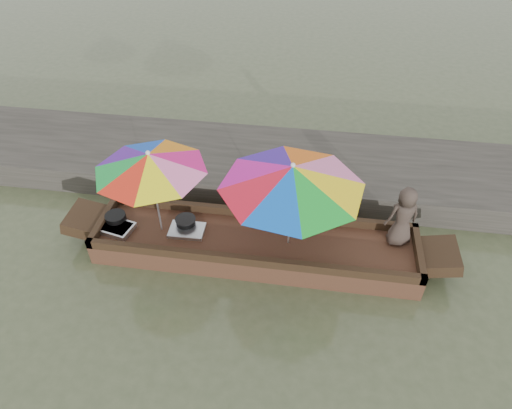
# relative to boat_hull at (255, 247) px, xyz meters

# --- Properties ---
(water) EXTENTS (80.00, 80.00, 0.00)m
(water) POSITION_rel_boat_hull_xyz_m (0.00, 0.00, -0.17)
(water) COLOR #444E30
(water) RESTS_ON ground
(dock) EXTENTS (22.00, 2.20, 0.50)m
(dock) POSITION_rel_boat_hull_xyz_m (0.00, 2.20, 0.08)
(dock) COLOR #2D2B26
(dock) RESTS_ON ground
(boat_hull) EXTENTS (5.22, 1.20, 0.35)m
(boat_hull) POSITION_rel_boat_hull_xyz_m (0.00, 0.00, 0.00)
(boat_hull) COLOR #41281C
(boat_hull) RESTS_ON water
(cooking_pot) EXTENTS (0.34, 0.34, 0.18)m
(cooking_pot) POSITION_rel_boat_hull_xyz_m (-2.36, 0.04, 0.26)
(cooking_pot) COLOR black
(cooking_pot) RESTS_ON boat_hull
(tray_crayfish) EXTENTS (0.65, 0.51, 0.09)m
(tray_crayfish) POSITION_rel_boat_hull_xyz_m (-2.31, -0.12, 0.22)
(tray_crayfish) COLOR silver
(tray_crayfish) RESTS_ON boat_hull
(tray_scallop) EXTENTS (0.58, 0.41, 0.06)m
(tray_scallop) POSITION_rel_boat_hull_xyz_m (-1.14, 0.01, 0.21)
(tray_scallop) COLOR silver
(tray_scallop) RESTS_ON boat_hull
(charcoal_grill) EXTENTS (0.32, 0.32, 0.15)m
(charcoal_grill) POSITION_rel_boat_hull_xyz_m (-1.18, 0.14, 0.25)
(charcoal_grill) COLOR black
(charcoal_grill) RESTS_ON boat_hull
(supply_bag) EXTENTS (0.32, 0.27, 0.26)m
(supply_bag) POSITION_rel_boat_hull_xyz_m (0.65, 0.45, 0.30)
(supply_bag) COLOR silver
(supply_bag) RESTS_ON boat_hull
(vendor) EXTENTS (0.60, 0.48, 1.06)m
(vendor) POSITION_rel_boat_hull_xyz_m (2.26, 0.29, 0.71)
(vendor) COLOR #3D312A
(vendor) RESTS_ON boat_hull
(umbrella_bow) EXTENTS (1.80, 1.80, 1.55)m
(umbrella_bow) POSITION_rel_boat_hull_xyz_m (-1.56, 0.00, 0.95)
(umbrella_bow) COLOR #E51479
(umbrella_bow) RESTS_ON boat_hull
(umbrella_stern) EXTENTS (2.57, 2.57, 1.55)m
(umbrella_stern) POSITION_rel_boat_hull_xyz_m (0.54, 0.00, 0.95)
(umbrella_stern) COLOR pink
(umbrella_stern) RESTS_ON boat_hull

